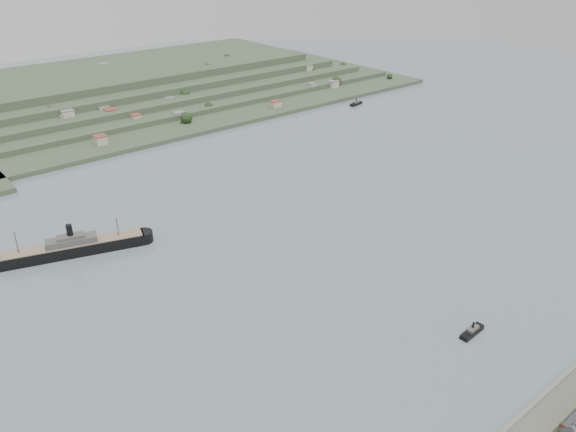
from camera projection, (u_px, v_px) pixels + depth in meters
ground at (329, 246)px, 346.09m from camera, size 1400.00×1400.00×0.00m
far_peninsula at (107, 93)px, 627.32m from camera, size 760.00×309.00×30.00m
steamship at (65, 249)px, 333.94m from camera, size 96.34×38.83×23.73m
tugboat at (472, 331)px, 269.55m from camera, size 15.63×4.98×6.94m
ferry_east at (356, 103)px, 626.81m from camera, size 19.61×9.26×7.09m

